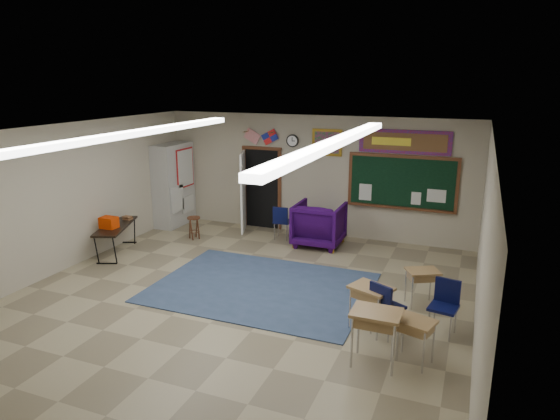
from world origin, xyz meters
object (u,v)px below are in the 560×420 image
at_px(student_desk_front_left, 370,306).
at_px(wooden_stool, 194,228).
at_px(student_desk_front_right, 422,286).
at_px(wingback_armchair, 319,224).
at_px(folding_table, 116,238).

height_order(student_desk_front_left, wooden_stool, student_desk_front_left).
height_order(student_desk_front_left, student_desk_front_right, student_desk_front_left).
xyz_separation_m(student_desk_front_right, wooden_stool, (-5.67, 1.75, -0.08)).
xyz_separation_m(wingback_armchair, folding_table, (-4.09, -2.27, -0.15)).
bearing_deg(wingback_armchair, student_desk_front_left, 117.87).
distance_m(student_desk_front_left, student_desk_front_right, 1.40).
xyz_separation_m(student_desk_front_left, folding_table, (-6.10, 1.43, -0.05)).
xyz_separation_m(student_desk_front_left, student_desk_front_right, (0.65, 1.24, -0.05)).
bearing_deg(wooden_stool, student_desk_front_left, -30.84).
relative_size(student_desk_front_left, student_desk_front_right, 1.11).
height_order(folding_table, wooden_stool, folding_table).
relative_size(student_desk_front_right, wooden_stool, 1.21).
distance_m(folding_table, wooden_stool, 1.91).
height_order(wingback_armchair, student_desk_front_right, wingback_armchair).
distance_m(student_desk_front_left, folding_table, 6.27).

